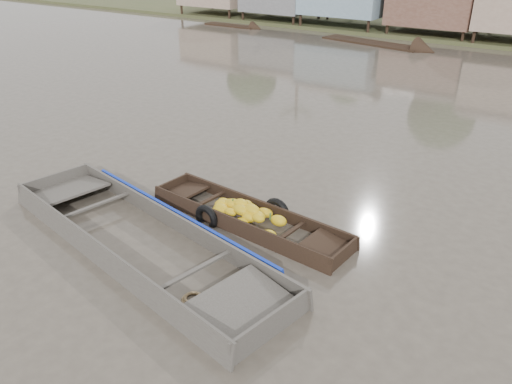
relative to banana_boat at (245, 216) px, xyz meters
The scene contains 3 objects.
ground 0.78m from the banana_boat, 139.30° to the right, with size 120.00×120.00×0.00m, color #4D453B.
banana_boat is the anchor object (origin of this frame).
viewer_boat 2.55m from the banana_boat, 118.81° to the right, with size 8.46×3.55×0.66m.
Camera 1 is at (6.79, -8.04, 6.13)m, focal length 35.00 mm.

